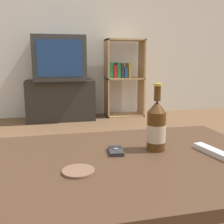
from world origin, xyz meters
TOP-DOWN VIEW (x-y plane):
  - back_wall at (0.00, 3.02)m, footprint 8.00×0.05m
  - coffee_table at (0.00, 0.00)m, footprint 1.08×0.74m
  - tv_stand at (-0.15, 2.74)m, footprint 0.90×0.41m
  - television at (-0.15, 2.74)m, footprint 0.67×0.58m
  - bookshelf at (0.74, 2.81)m, footprint 0.55×0.30m
  - beer_bottle at (0.14, 0.06)m, footprint 0.08×0.08m
  - cell_phone at (-0.03, 0.07)m, footprint 0.07×0.10m
  - remote_control at (0.33, -0.03)m, footprint 0.07×0.18m
  - coaster at (-0.19, -0.08)m, footprint 0.11×0.11m

SIDE VIEW (x-z plane):
  - tv_stand at x=-0.15m, z-range 0.00..0.55m
  - coffee_table at x=0.00m, z-range 0.17..0.63m
  - coaster at x=-0.19m, z-range 0.47..0.48m
  - cell_phone at x=-0.03m, z-range 0.47..0.48m
  - remote_control at x=0.33m, z-range 0.47..0.49m
  - beer_bottle at x=0.14m, z-range 0.43..0.70m
  - bookshelf at x=0.74m, z-range 0.04..1.13m
  - television at x=-0.15m, z-range 0.55..1.12m
  - back_wall at x=0.00m, z-range 0.00..2.60m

